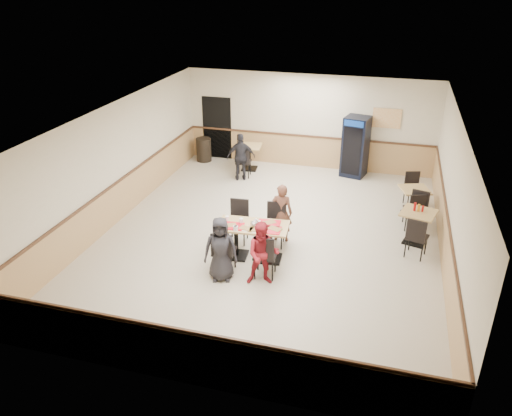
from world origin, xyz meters
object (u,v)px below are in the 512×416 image
(side_table_near, at_px, (417,222))
(back_table, at_px, (249,154))
(diner_woman_right, at_px, (263,254))
(side_table_far, at_px, (414,198))
(diner_man_opposite, at_px, (281,213))
(diner_woman_left, at_px, (221,249))
(trash_bin, at_px, (204,150))
(pepsi_cooler, at_px, (355,147))
(main_table, at_px, (253,236))
(lone_diner, at_px, (241,157))

(side_table_near, xyz_separation_m, back_table, (-5.14, 3.55, -0.00))
(diner_woman_right, height_order, side_table_far, diner_woman_right)
(side_table_near, distance_m, back_table, 6.25)
(back_table, bearing_deg, diner_woman_right, -71.34)
(diner_man_opposite, xyz_separation_m, side_table_near, (3.11, 0.73, -0.19))
(diner_woman_left, xyz_separation_m, side_table_near, (3.94, 2.69, -0.17))
(back_table, xyz_separation_m, trash_bin, (-1.70, 0.35, -0.14))
(side_table_far, bearing_deg, side_table_near, -87.63)
(diner_woman_right, xyz_separation_m, pepsi_cooler, (1.22, 6.56, 0.24))
(trash_bin, bearing_deg, diner_woman_right, -59.84)
(side_table_far, xyz_separation_m, pepsi_cooler, (-1.78, 2.44, 0.44))
(side_table_near, xyz_separation_m, side_table_far, (-0.06, 1.51, -0.04))
(main_table, xyz_separation_m, side_table_far, (3.46, 3.22, -0.05))
(side_table_near, bearing_deg, pepsi_cooler, 115.00)
(side_table_far, distance_m, back_table, 5.48)
(trash_bin, bearing_deg, lone_diner, -36.48)
(lone_diner, distance_m, side_table_far, 5.21)
(diner_woman_left, xyz_separation_m, side_table_far, (3.88, 4.19, -0.21))
(diner_woman_right, bearing_deg, side_table_near, 26.49)
(main_table, relative_size, side_table_near, 1.74)
(trash_bin, bearing_deg, side_table_far, -19.46)
(back_table, height_order, pepsi_cooler, pepsi_cooler)
(side_table_far, bearing_deg, lone_diner, 167.38)
(lone_diner, bearing_deg, side_table_near, 131.54)
(main_table, distance_m, pepsi_cooler, 5.91)
(pepsi_cooler, bearing_deg, diner_woman_left, -94.80)
(main_table, distance_m, side_table_far, 4.73)
(diner_woman_left, height_order, side_table_far, diner_woman_left)
(pepsi_cooler, distance_m, trash_bin, 5.04)
(side_table_far, bearing_deg, diner_woman_right, -126.04)
(lone_diner, relative_size, trash_bin, 1.86)
(diner_woman_right, bearing_deg, pepsi_cooler, 65.46)
(diner_woman_left, distance_m, trash_bin, 7.21)
(diner_man_opposite, relative_size, lone_diner, 0.98)
(diner_woman_right, xyz_separation_m, back_table, (-2.08, 6.17, -0.16))
(trash_bin, bearing_deg, side_table_near, -29.69)
(diner_woman_left, relative_size, pepsi_cooler, 0.75)
(main_table, height_order, lone_diner, lone_diner)
(diner_woman_left, distance_m, side_table_near, 4.77)
(diner_woman_right, distance_m, side_table_near, 4.03)
(lone_diner, relative_size, back_table, 1.76)
(diner_man_opposite, bearing_deg, main_table, 63.24)
(diner_woman_right, bearing_deg, main_table, 103.20)
(diner_woman_right, height_order, diner_man_opposite, diner_man_opposite)
(lone_diner, relative_size, side_table_near, 1.59)
(diner_woman_right, bearing_deg, lone_diner, 97.61)
(main_table, xyz_separation_m, side_table_near, (3.52, 1.71, -0.02))
(main_table, distance_m, diner_man_opposite, 1.08)
(diner_woman_left, distance_m, back_table, 6.36)
(diner_woman_right, bearing_deg, diner_man_opposite, 77.45)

